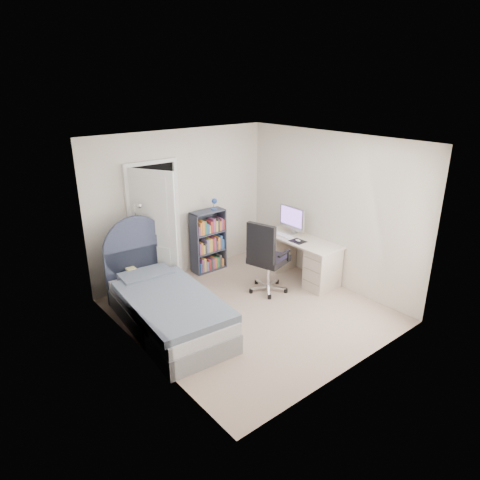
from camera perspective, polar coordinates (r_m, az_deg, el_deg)
room_shell at (r=5.96m, az=1.41°, el=1.09°), size 3.50×3.70×2.60m
door at (r=6.89m, az=-11.39°, el=1.53°), size 0.92×0.74×2.06m
bed at (r=6.08m, az=-9.87°, el=-8.61°), size 1.21×2.27×1.35m
nightstand at (r=6.80m, az=-14.06°, el=-4.98°), size 0.39×0.39×0.57m
floor_lamp at (r=6.88m, az=-13.11°, el=-2.36°), size 0.22×0.22×1.51m
bookcase at (r=7.62m, az=-4.20°, el=-0.33°), size 0.62×0.27×1.31m
desk at (r=7.42m, az=7.91°, el=-2.15°), size 0.58×1.46×1.20m
office_chair at (r=6.72m, az=3.43°, el=-1.98°), size 0.66×0.68×1.21m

